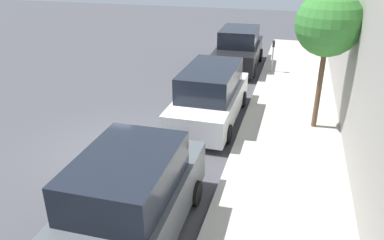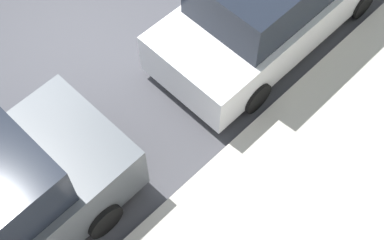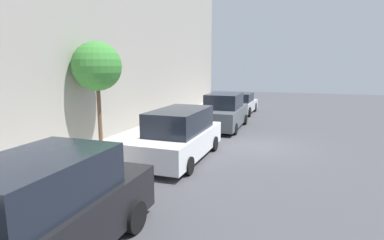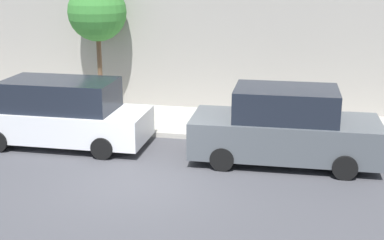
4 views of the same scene
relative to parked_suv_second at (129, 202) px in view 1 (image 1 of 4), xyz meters
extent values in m
plane|color=#424247|center=(-2.17, 3.33, -0.93)|extent=(60.00, 60.00, 0.00)
cube|color=#B2ADA3|center=(2.91, 3.33, -0.86)|extent=(3.15, 32.00, 0.15)
cube|color=#4C5156|center=(0.00, 0.00, -0.23)|extent=(2.04, 4.83, 0.96)
cube|color=black|center=(0.00, 0.00, 0.65)|extent=(1.77, 2.63, 0.80)
cylinder|color=black|center=(-0.93, 1.49, -0.63)|extent=(0.22, 0.61, 0.61)
cylinder|color=black|center=(0.93, 1.49, -0.63)|extent=(0.22, 0.61, 0.61)
cube|color=silver|center=(0.17, 6.24, -0.29)|extent=(1.92, 4.91, 0.84)
cube|color=black|center=(0.17, 6.24, 0.55)|extent=(1.68, 3.11, 0.84)
cylinder|color=black|center=(-0.73, 7.76, -0.63)|extent=(0.22, 0.60, 0.60)
cylinder|color=black|center=(1.07, 7.76, -0.63)|extent=(0.22, 0.60, 0.60)
cylinder|color=black|center=(-0.73, 4.72, -0.63)|extent=(0.22, 0.60, 0.60)
cylinder|color=black|center=(1.07, 4.72, -0.63)|extent=(0.22, 0.60, 0.60)
cube|color=black|center=(0.06, 12.84, -0.23)|extent=(2.08, 4.85, 0.96)
cube|color=black|center=(0.06, 12.84, 0.65)|extent=(1.79, 2.64, 0.80)
cylinder|color=black|center=(-0.87, 14.33, -0.59)|extent=(0.22, 0.68, 0.68)
cylinder|color=black|center=(0.99, 14.33, -0.59)|extent=(0.22, 0.68, 0.68)
cylinder|color=black|center=(-0.87, 11.35, -0.59)|extent=(0.22, 0.68, 0.68)
cylinder|color=black|center=(0.99, 11.35, -0.59)|extent=(0.22, 0.68, 0.68)
cylinder|color=#ADADB2|center=(1.78, 12.15, -0.19)|extent=(0.07, 0.07, 1.19)
cube|color=#2D2D33|center=(1.78, 12.15, 0.55)|extent=(0.11, 0.15, 0.28)
cube|color=red|center=(1.78, 12.15, 0.71)|extent=(0.04, 0.09, 0.05)
cylinder|color=brown|center=(3.65, 6.39, 0.61)|extent=(0.16, 0.16, 2.79)
sphere|color=#387F33|center=(3.65, 6.39, 2.55)|extent=(1.96, 1.96, 1.96)
camera|label=1|loc=(2.83, -5.45, 4.53)|focal=35.00mm
camera|label=2|loc=(3.88, 0.41, 6.91)|focal=50.00mm
camera|label=3|loc=(-3.99, 16.43, 2.51)|focal=28.00mm
camera|label=4|loc=(-13.41, -0.23, 4.03)|focal=50.00mm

